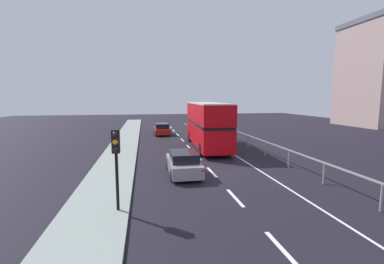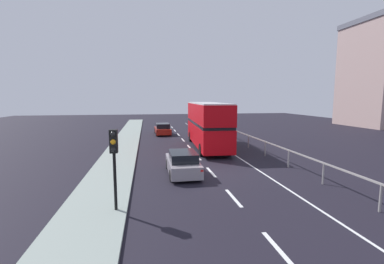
# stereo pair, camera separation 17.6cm
# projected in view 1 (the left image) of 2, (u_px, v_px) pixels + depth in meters

# --- Properties ---
(ground_plane) EXTENTS (75.55, 120.00, 0.10)m
(ground_plane) POSITION_uv_depth(u_px,v_px,m) (212.00, 173.00, 16.39)
(ground_plane) COLOR black
(near_sidewalk_kerb) EXTENTS (2.68, 80.00, 0.14)m
(near_sidewalk_kerb) POSITION_uv_depth(u_px,v_px,m) (110.00, 176.00, 15.32)
(near_sidewalk_kerb) COLOR gray
(near_sidewalk_kerb) RESTS_ON ground
(lane_paint_markings) EXTENTS (3.20, 46.00, 0.01)m
(lane_paint_markings) POSITION_uv_depth(u_px,v_px,m) (207.00, 146.00, 25.32)
(lane_paint_markings) COLOR silver
(lane_paint_markings) RESTS_ON ground
(bridge_side_railing) EXTENTS (0.10, 42.00, 1.18)m
(bridge_side_railing) POSITION_uv_depth(u_px,v_px,m) (241.00, 135.00, 25.98)
(bridge_side_railing) COLOR gray
(bridge_side_railing) RESTS_ON ground
(double_decker_bus_red) EXTENTS (2.93, 10.37, 4.11)m
(double_decker_bus_red) POSITION_uv_depth(u_px,v_px,m) (207.00, 124.00, 24.27)
(double_decker_bus_red) COLOR red
(double_decker_bus_red) RESTS_ON ground
(hatchback_car_near) EXTENTS (1.78, 4.03, 1.39)m
(hatchback_car_near) POSITION_uv_depth(u_px,v_px,m) (183.00, 163.00, 15.87)
(hatchback_car_near) COLOR gray
(hatchback_car_near) RESTS_ON ground
(traffic_signal_pole) EXTENTS (0.30, 0.42, 3.20)m
(traffic_signal_pole) POSITION_uv_depth(u_px,v_px,m) (116.00, 150.00, 10.20)
(traffic_signal_pole) COLOR black
(traffic_signal_pole) RESTS_ON near_sidewalk_kerb
(sedan_car_ahead) EXTENTS (1.95, 4.23, 1.41)m
(sedan_car_ahead) POSITION_uv_depth(u_px,v_px,m) (162.00, 129.00, 33.12)
(sedan_car_ahead) COLOR maroon
(sedan_car_ahead) RESTS_ON ground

